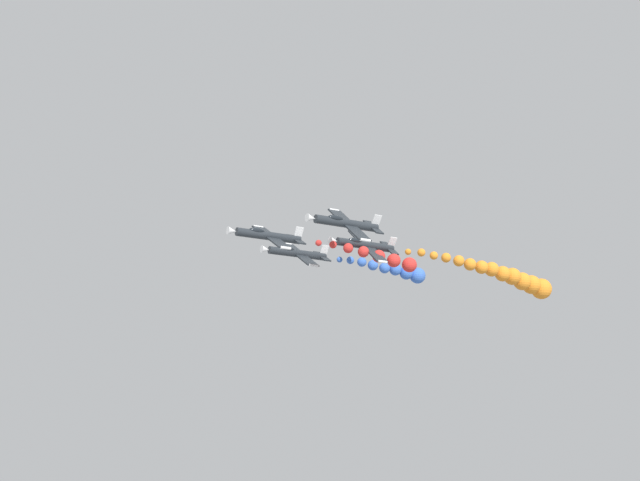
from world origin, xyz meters
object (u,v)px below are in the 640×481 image
Objects in this scene: airplane_left_inner at (345,223)px; airplane_right_inner at (297,253)px; airplane_left_outer at (364,245)px; airplane_lead at (268,236)px.

airplane_left_inner is 15.52m from airplane_right_inner.
airplane_left_inner is at bearing 134.61° from airplane_left_outer.
airplane_left_inner is 1.00× the size of airplane_left_outer.
airplane_left_inner reaches higher than airplane_left_outer.
airplane_left_outer is at bearing -140.19° from airplane_right_inner.
airplane_lead is at bearing 133.59° from airplane_right_inner.
airplane_lead is at bearing 45.62° from airplane_left_inner.
airplane_right_inner is (15.45, -1.37, -0.63)m from airplane_left_inner.
airplane_left_inner is 1.00× the size of airplane_right_inner.
airplane_left_inner is at bearing 174.95° from airplane_right_inner.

